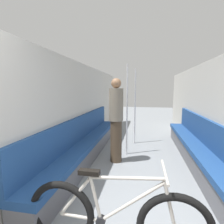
{
  "coord_description": "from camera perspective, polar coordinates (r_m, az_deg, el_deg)",
  "views": [
    {
      "loc": [
        0.07,
        -0.56,
        1.57
      ],
      "look_at": [
        -0.52,
        2.66,
        1.14
      ],
      "focal_mm": 28.0,
      "sensor_mm": 36.0,
      "label": 1
    }
  ],
  "objects": [
    {
      "name": "grab_pole_near",
      "position": [
        4.16,
        4.91,
        0.15
      ],
      "size": [
        0.08,
        0.08,
        2.14
      ],
      "color": "gray",
      "rests_on": "ground"
    },
    {
      "name": "bicycle",
      "position": [
        1.92,
        0.87,
        -31.59
      ],
      "size": [
        1.76,
        0.46,
        0.88
      ],
      "rotation": [
        0.0,
        0.0,
        -0.23
      ],
      "color": "black",
      "rests_on": "ground"
    },
    {
      "name": "wall_right",
      "position": [
        3.84,
        30.75,
        -0.9
      ],
      "size": [
        0.1,
        9.19,
        2.16
      ],
      "primitive_type": "cube",
      "color": "beige",
      "rests_on": "ground"
    },
    {
      "name": "bench_seat_row_right",
      "position": [
        4.02,
        26.45,
        -11.47
      ],
      "size": [
        0.42,
        4.5,
        0.97
      ],
      "color": "#5B5B60",
      "rests_on": "ground"
    },
    {
      "name": "passenger_standing",
      "position": [
        3.72,
        1.34,
        -2.4
      ],
      "size": [
        0.3,
        0.3,
        1.8
      ],
      "rotation": [
        0.0,
        0.0,
        3.04
      ],
      "color": "#473828",
      "rests_on": "ground"
    },
    {
      "name": "grab_pole_far",
      "position": [
        5.04,
        7.51,
        1.4
      ],
      "size": [
        0.08,
        0.08,
        2.14
      ],
      "color": "gray",
      "rests_on": "ground"
    },
    {
      "name": "wall_left",
      "position": [
        3.88,
        -12.06,
        0.07
      ],
      "size": [
        0.1,
        9.19,
        2.16
      ],
      "primitive_type": "cube",
      "color": "beige",
      "rests_on": "ground"
    },
    {
      "name": "bench_seat_row_left",
      "position": [
        4.06,
        -8.24,
        -10.56
      ],
      "size": [
        0.42,
        4.5,
        0.97
      ],
      "color": "#5B5B60",
      "rests_on": "ground"
    }
  ]
}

